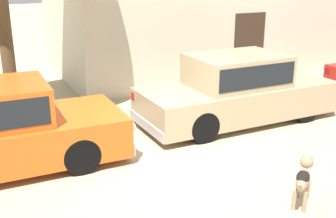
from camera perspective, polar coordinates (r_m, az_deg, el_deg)
The scene contains 3 objects.
ground_plane at distance 7.75m, azimuth -0.54°, elevation -6.93°, with size 80.00×80.00×0.00m, color tan.
parked_sedan_second at distance 9.63m, azimuth 9.35°, elevation 2.68°, with size 4.66×1.75×1.54m.
stray_dog_spotted at distance 6.58m, azimuth 17.90°, elevation -8.72°, with size 0.86×0.74×0.65m.
Camera 1 is at (-3.07, -6.31, 3.31)m, focal length 44.97 mm.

